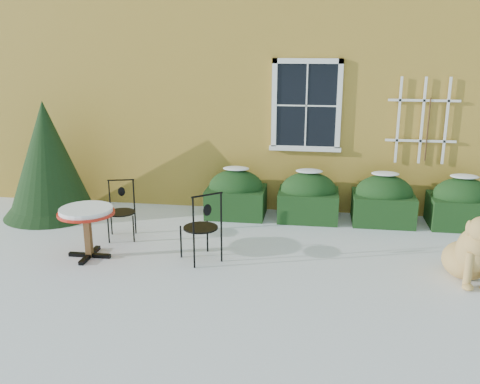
% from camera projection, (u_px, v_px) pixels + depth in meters
% --- Properties ---
extents(ground, '(80.00, 80.00, 0.00)m').
position_uv_depth(ground, '(229.00, 275.00, 7.32)').
color(ground, white).
rests_on(ground, ground).
extents(house, '(12.40, 8.40, 6.40)m').
position_uv_depth(house, '(276.00, 34.00, 13.08)').
color(house, gold).
rests_on(house, ground).
extents(hedge_row, '(4.95, 0.80, 0.91)m').
position_uv_depth(hedge_row, '(345.00, 199.00, 9.40)').
color(hedge_row, black).
rests_on(hedge_row, ground).
extents(evergreen_shrub, '(1.72, 1.72, 2.08)m').
position_uv_depth(evergreen_shrub, '(49.00, 170.00, 9.62)').
color(evergreen_shrub, black).
rests_on(evergreen_shrub, ground).
extents(bistro_table, '(0.82, 0.82, 0.76)m').
position_uv_depth(bistro_table, '(86.00, 216.00, 7.75)').
color(bistro_table, black).
rests_on(bistro_table, ground).
extents(patio_chair_near, '(0.66, 0.65, 1.05)m').
position_uv_depth(patio_chair_near, '(202.00, 226.00, 7.66)').
color(patio_chair_near, black).
rests_on(patio_chair_near, ground).
extents(patio_chair_far, '(0.51, 0.50, 0.94)m').
position_uv_depth(patio_chair_far, '(122.00, 210.00, 8.59)').
color(patio_chair_far, black).
rests_on(patio_chair_far, ground).
extents(dog, '(0.70, 1.12, 0.99)m').
position_uv_depth(dog, '(472.00, 253.00, 7.05)').
color(dog, tan).
rests_on(dog, ground).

